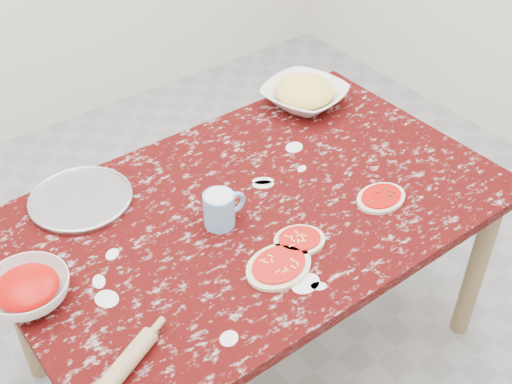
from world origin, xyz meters
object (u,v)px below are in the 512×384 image
(cheese_bowl, at_px, (304,96))
(flour_mug, at_px, (220,209))
(worktable, at_px, (256,223))
(rolling_pin, at_px, (122,368))
(sauce_bowl, at_px, (28,291))
(pizza_tray, at_px, (81,200))

(cheese_bowl, xyz_separation_m, flour_mug, (-0.66, -0.37, 0.02))
(flour_mug, bearing_deg, worktable, 2.49)
(worktable, relative_size, cheese_bowl, 5.19)
(worktable, distance_m, rolling_pin, 0.74)
(rolling_pin, bearing_deg, sauce_bowl, 102.95)
(pizza_tray, xyz_separation_m, cheese_bowl, (0.96, 0.01, 0.03))
(sauce_bowl, relative_size, cheese_bowl, 0.76)
(worktable, xyz_separation_m, flour_mug, (-0.14, -0.01, 0.14))
(pizza_tray, xyz_separation_m, rolling_pin, (-0.21, -0.67, 0.02))
(worktable, bearing_deg, cheese_bowl, 35.25)
(pizza_tray, xyz_separation_m, flour_mug, (0.30, -0.36, 0.05))
(pizza_tray, relative_size, flour_mug, 2.25)
(sauce_bowl, relative_size, rolling_pin, 0.97)
(cheese_bowl, height_order, flour_mug, flour_mug)
(worktable, height_order, flour_mug, flour_mug)
(sauce_bowl, height_order, cheese_bowl, cheese_bowl)
(cheese_bowl, bearing_deg, flour_mug, -150.56)
(pizza_tray, height_order, rolling_pin, rolling_pin)
(cheese_bowl, height_order, rolling_pin, cheese_bowl)
(sauce_bowl, bearing_deg, worktable, -4.13)
(worktable, bearing_deg, rolling_pin, -154.21)
(pizza_tray, height_order, flour_mug, flour_mug)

